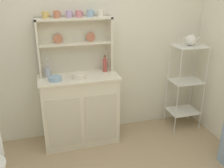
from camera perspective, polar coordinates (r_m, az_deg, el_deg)
The scene contains 15 objects.
wall_back at distance 3.28m, azimuth -5.67°, elevation 9.37°, with size 3.84×0.05×2.50m, color silver.
hutch_cabinet at distance 3.28m, azimuth -7.12°, elevation -5.43°, with size 0.96×0.45×0.89m.
hutch_shelf_unit at distance 3.16m, azimuth -8.29°, elevation 9.42°, with size 0.89×0.18×0.67m.
bakers_rack at distance 3.63m, azimuth 16.14°, elevation 0.94°, with size 0.41×0.32×1.18m.
cup_gold_0 at distance 3.04m, azimuth -14.58°, elevation 14.63°, with size 0.09×0.08×0.08m.
cup_terracotta_1 at distance 3.05m, azimuth -12.19°, elevation 14.90°, with size 0.08×0.07×0.08m.
cup_lilac_2 at distance 3.06m, azimuth -9.53°, elevation 15.11°, with size 0.08×0.07×0.08m.
cup_rose_3 at distance 3.07m, azimuth -7.39°, elevation 15.22°, with size 0.09×0.08×0.08m.
cup_sky_4 at distance 3.10m, azimuth -4.86°, elevation 15.40°, with size 0.09×0.07×0.08m.
cup_cream_5 at distance 3.12m, azimuth -2.57°, elevation 15.44°, with size 0.09×0.07×0.08m.
bowl_mixing_large at distance 3.01m, azimuth -12.52°, elevation 1.19°, with size 0.15×0.15×0.05m, color #8EB2D1.
bowl_floral_medium at distance 3.03m, azimuth -7.30°, elevation 1.83°, with size 0.16×0.16×0.06m, color silver.
jam_bottle at distance 3.22m, azimuth -1.59°, elevation 4.24°, with size 0.05×0.05×0.21m.
utensil_jar at distance 3.14m, azimuth -14.11°, elevation 2.56°, with size 0.08×0.08×0.23m.
porcelain_teapot at distance 3.48m, azimuth 17.04°, elevation 9.33°, with size 0.23×0.14×0.17m.
Camera 1 is at (-0.56, -1.53, 1.93)m, focal length 41.16 mm.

